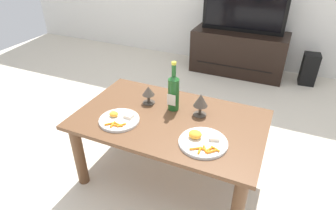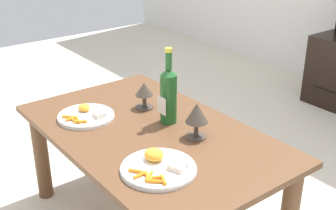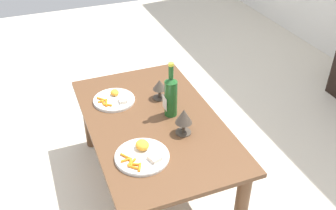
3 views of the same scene
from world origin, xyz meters
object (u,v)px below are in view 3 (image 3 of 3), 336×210
dining_table (154,133)px  goblet_right (184,117)px  wine_bottle (171,95)px  dinner_plate_right (142,155)px  dinner_plate_left (114,99)px  goblet_left (160,86)px

dining_table → goblet_right: size_ratio=7.83×
wine_bottle → dinner_plate_right: bearing=-42.8°
wine_bottle → goblet_right: bearing=0.1°
wine_bottle → dinner_plate_right: size_ratio=1.22×
goblet_right → dinner_plate_left: bearing=-148.2°
dinner_plate_left → dining_table: bearing=29.9°
dinner_plate_left → dinner_plate_right: (0.52, 0.00, 0.00)m
wine_bottle → dinner_plate_left: wine_bottle is taller
dinner_plate_left → dinner_plate_right: size_ratio=0.92×
goblet_left → dinner_plate_right: 0.53m
goblet_left → dinner_plate_left: 0.28m
goblet_right → dinner_plate_right: size_ratio=0.55×
dinner_plate_right → wine_bottle: bearing=137.2°
wine_bottle → goblet_left: 0.18m
goblet_right → dinner_plate_left: 0.50m
dining_table → wine_bottle: wine_bottle is taller
goblet_right → dinner_plate_left: goblet_right is taller
goblet_left → goblet_right: (0.36, 0.00, 0.02)m
goblet_left → dinner_plate_right: (0.46, -0.26, -0.07)m
dining_table → dinner_plate_right: 0.32m
wine_bottle → dinner_plate_left: size_ratio=1.33×
goblet_left → goblet_right: bearing=0.0°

